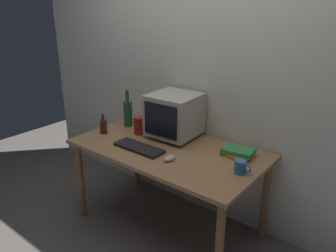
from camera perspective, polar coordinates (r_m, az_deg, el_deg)
ground_plane at (r=3.01m, az=0.00°, el=-16.63°), size 6.00×6.00×0.00m
back_wall at (r=2.84m, az=6.02°, el=8.85°), size 4.00×0.08×2.50m
desk at (r=2.67m, az=0.00°, el=-5.37°), size 1.51×0.82×0.74m
crt_monitor at (r=2.77m, az=1.08°, el=1.87°), size 0.40×0.40×0.37m
keyboard at (r=2.61m, az=-4.96°, el=-3.70°), size 0.42×0.15×0.02m
computer_mouse at (r=2.42m, az=0.25°, el=-5.52°), size 0.06×0.10×0.04m
bottle_tall at (r=3.06m, az=-6.85°, el=2.30°), size 0.08×0.08×0.34m
bottle_short at (r=2.93m, az=-10.95°, el=-0.02°), size 0.06×0.06×0.18m
book_stack at (r=2.53m, az=11.84°, el=-4.43°), size 0.24×0.20×0.06m
mug at (r=2.29m, az=12.27°, el=-6.81°), size 0.12×0.08×0.09m
metal_canister at (r=2.88m, az=-4.99°, el=0.07°), size 0.09×0.09×0.15m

